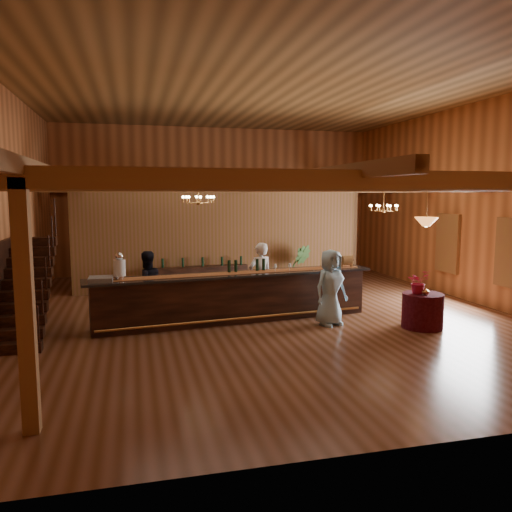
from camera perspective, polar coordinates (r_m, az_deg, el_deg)
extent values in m
plane|color=brown|center=(12.79, 0.93, -6.50)|extent=(14.00, 14.00, 0.00)
plane|color=olive|center=(12.68, 0.98, 18.43)|extent=(14.00, 14.00, 0.00)
cube|color=#BE6E3B|center=(19.29, -4.41, 6.30)|extent=(12.00, 0.10, 5.50)
cube|color=#BE6E3B|center=(5.95, 18.53, 4.29)|extent=(12.00, 0.10, 5.50)
cube|color=#BE6E3B|center=(12.35, -27.18, 5.13)|extent=(0.10, 14.00, 5.50)
cube|color=#BE6E3B|center=(15.13, 23.61, 5.53)|extent=(0.10, 14.00, 5.50)
cube|color=brown|center=(7.26, 12.27, 8.48)|extent=(11.90, 0.20, 0.28)
cube|color=brown|center=(9.57, 5.61, 8.22)|extent=(11.90, 0.20, 0.28)
cube|color=brown|center=(11.95, 1.58, 8.02)|extent=(11.90, 0.20, 0.28)
cube|color=brown|center=(14.38, -1.10, 7.86)|extent=(11.90, 0.20, 0.28)
cube|color=brown|center=(16.83, -3.00, 7.73)|extent=(11.90, 0.20, 0.28)
cube|color=brown|center=(19.09, -4.32, 7.64)|extent=(11.90, 0.20, 0.28)
cube|color=brown|center=(12.10, -20.35, 8.24)|extent=(0.18, 13.90, 0.22)
cube|color=brown|center=(12.44, 0.96, 8.63)|extent=(0.18, 13.90, 0.22)
cube|color=brown|center=(14.27, 18.89, 8.05)|extent=(0.18, 13.90, 0.22)
cube|color=brown|center=(16.63, -18.38, 1.87)|extent=(0.20, 0.20, 3.20)
cube|color=brown|center=(18.27, 11.04, 2.54)|extent=(0.20, 0.20, 3.20)
cube|color=brown|center=(6.80, -24.85, -5.49)|extent=(0.20, 0.20, 3.20)
cube|color=brown|center=(15.82, -4.06, 1.78)|extent=(9.00, 0.18, 3.10)
cube|color=white|center=(13.93, 27.19, 0.30)|extent=(0.12, 1.05, 1.75)
cube|color=white|center=(15.97, 21.08, 1.38)|extent=(0.12, 1.05, 1.75)
cube|color=#3C1D10|center=(10.68, -25.93, -9.43)|extent=(1.00, 0.28, 0.20)
cube|color=#3C1D10|center=(10.89, -25.68, -8.01)|extent=(1.00, 0.28, 0.20)
cube|color=#3C1D10|center=(11.11, -25.44, -6.65)|extent=(1.00, 0.28, 0.20)
cube|color=#3C1D10|center=(11.33, -25.22, -5.33)|extent=(1.00, 0.28, 0.20)
cube|color=#3C1D10|center=(11.56, -25.00, -4.07)|extent=(1.00, 0.28, 0.20)
cube|color=#3C1D10|center=(11.80, -24.79, -2.87)|extent=(1.00, 0.28, 0.20)
cube|color=#3C1D10|center=(12.04, -24.59, -1.70)|extent=(1.00, 0.28, 0.20)
cube|color=#3C1D10|center=(12.29, -24.40, -0.59)|extent=(1.00, 0.28, 0.20)
cube|color=#3C1D10|center=(12.54, -24.22, 0.48)|extent=(1.00, 0.28, 0.20)
cube|color=#3C1D10|center=(12.79, -24.04, 1.51)|extent=(1.00, 0.28, 0.20)
cube|color=#3C1D10|center=(18.18, -0.45, -0.69)|extent=(1.20, 0.60, 1.10)
cube|color=brown|center=(17.74, -9.92, -1.15)|extent=(1.00, 0.60, 1.00)
cube|color=#3C1D10|center=(11.88, -2.42, -4.86)|extent=(6.60, 1.47, 1.09)
cube|color=black|center=(11.78, -2.43, -2.12)|extent=(6.95, 1.65, 0.05)
cube|color=maroon|center=(11.77, -2.43, -1.96)|extent=(6.46, 1.18, 0.01)
cylinder|color=#B88040|center=(11.55, -1.97, -7.15)|extent=(6.31, 0.79, 0.05)
cylinder|color=silver|center=(11.30, -15.29, -2.42)|extent=(0.18, 0.18, 0.08)
cylinder|color=silver|center=(11.27, -15.33, -1.31)|extent=(0.26, 0.26, 0.36)
sphere|color=silver|center=(11.23, -15.37, -0.05)|extent=(0.18, 0.18, 0.18)
cube|color=gray|center=(11.16, -17.32, -2.55)|extent=(0.50, 0.50, 0.10)
cube|color=brown|center=(12.88, 9.73, -0.63)|extent=(0.06, 0.06, 0.30)
cube|color=brown|center=(12.99, 10.86, -0.59)|extent=(0.06, 0.06, 0.30)
cylinder|color=brown|center=(12.93, 10.30, -0.48)|extent=(0.24, 0.24, 0.24)
cylinder|color=black|center=(11.85, -3.09, -1.21)|extent=(0.07, 0.07, 0.30)
cylinder|color=black|center=(11.90, -2.31, -1.17)|extent=(0.07, 0.07, 0.30)
cylinder|color=black|center=(12.08, 0.13, -1.04)|extent=(0.07, 0.07, 0.30)
cylinder|color=black|center=(12.14, 0.87, -1.00)|extent=(0.07, 0.07, 0.30)
cube|color=#3C1D10|center=(15.53, -6.10, -2.63)|extent=(2.86, 0.87, 0.80)
cylinder|color=#440D1A|center=(11.92, 18.49, -5.94)|extent=(0.91, 0.91, 0.79)
cylinder|color=#B88040|center=(12.63, -6.60, 6.98)|extent=(0.02, 0.02, 0.41)
sphere|color=#B88040|center=(12.63, -6.59, 6.04)|extent=(0.12, 0.12, 0.12)
torus|color=#B88040|center=(12.63, -6.60, 6.50)|extent=(0.80, 0.80, 0.04)
cylinder|color=#B88040|center=(14.59, 14.39, 6.32)|extent=(0.02, 0.02, 0.67)
sphere|color=#B88040|center=(14.60, 14.35, 5.01)|extent=(0.12, 0.12, 0.12)
torus|color=#B88040|center=(14.60, 14.36, 5.40)|extent=(0.80, 0.80, 0.04)
cylinder|color=#B88040|center=(11.63, 18.96, 5.69)|extent=(0.02, 0.02, 0.80)
cone|color=orange|center=(11.65, 18.88, 3.73)|extent=(0.52, 0.52, 0.20)
imported|color=white|center=(12.66, 0.48, -2.50)|extent=(0.75, 0.61, 1.79)
imported|color=black|center=(12.27, -12.40, -3.29)|extent=(0.97, 0.86, 1.66)
imported|color=#96C8E2|center=(11.58, 8.52, -3.58)|extent=(0.99, 0.81, 1.76)
imported|color=#335626|center=(16.01, 4.90, -1.20)|extent=(0.84, 0.70, 1.41)
imported|color=maroon|center=(11.74, 18.06, -2.83)|extent=(0.57, 0.52, 0.54)
imported|color=#B88040|center=(11.68, 18.80, -3.57)|extent=(0.16, 0.16, 0.27)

